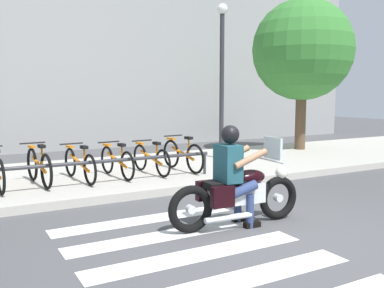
# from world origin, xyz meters

# --- Properties ---
(ground_plane) EXTENTS (48.00, 48.00, 0.00)m
(ground_plane) POSITION_xyz_m (0.00, 0.00, 0.00)
(ground_plane) COLOR #4C4C4F
(sidewalk) EXTENTS (24.00, 4.40, 0.15)m
(sidewalk) POSITION_xyz_m (0.00, 4.99, 0.07)
(sidewalk) COLOR #B7B2A8
(sidewalk) RESTS_ON ground
(crosswalk_stripe_1) EXTENTS (2.80, 0.40, 0.01)m
(crosswalk_stripe_1) POSITION_xyz_m (-1.26, -0.80, 0.00)
(crosswalk_stripe_1) COLOR white
(crosswalk_stripe_1) RESTS_ON ground
(crosswalk_stripe_2) EXTENTS (2.80, 0.40, 0.01)m
(crosswalk_stripe_2) POSITION_xyz_m (-1.26, 0.00, 0.00)
(crosswalk_stripe_2) COLOR white
(crosswalk_stripe_2) RESTS_ON ground
(crosswalk_stripe_3) EXTENTS (2.80, 0.40, 0.01)m
(crosswalk_stripe_3) POSITION_xyz_m (-1.26, 0.80, 0.00)
(crosswalk_stripe_3) COLOR white
(crosswalk_stripe_3) RESTS_ON ground
(crosswalk_stripe_4) EXTENTS (2.80, 0.40, 0.01)m
(crosswalk_stripe_4) POSITION_xyz_m (-1.26, 1.60, 0.00)
(crosswalk_stripe_4) COLOR white
(crosswalk_stripe_4) RESTS_ON ground
(motorcycle) EXTENTS (2.12, 0.65, 1.25)m
(motorcycle) POSITION_xyz_m (-0.21, 0.69, 0.47)
(motorcycle) COLOR black
(motorcycle) RESTS_ON ground
(rider) EXTENTS (0.64, 0.56, 1.45)m
(rider) POSITION_xyz_m (-0.29, 0.70, 0.83)
(rider) COLOR #1E4C59
(rider) RESTS_ON ground
(bicycle_1) EXTENTS (0.48, 1.62, 0.80)m
(bicycle_1) POSITION_xyz_m (-2.31, 4.22, 0.51)
(bicycle_1) COLOR black
(bicycle_1) RESTS_ON sidewalk
(bicycle_2) EXTENTS (0.48, 1.70, 0.73)m
(bicycle_2) POSITION_xyz_m (-1.54, 4.22, 0.49)
(bicycle_2) COLOR black
(bicycle_2) RESTS_ON sidewalk
(bicycle_3) EXTENTS (0.48, 1.58, 0.73)m
(bicycle_3) POSITION_xyz_m (-0.77, 4.22, 0.49)
(bicycle_3) COLOR black
(bicycle_3) RESTS_ON sidewalk
(bicycle_4) EXTENTS (0.48, 1.59, 0.72)m
(bicycle_4) POSITION_xyz_m (0.00, 4.22, 0.48)
(bicycle_4) COLOR black
(bicycle_4) RESTS_ON sidewalk
(bicycle_5) EXTENTS (0.48, 1.62, 0.79)m
(bicycle_5) POSITION_xyz_m (0.77, 4.22, 0.51)
(bicycle_5) COLOR black
(bicycle_5) RESTS_ON sidewalk
(bike_rack) EXTENTS (4.45, 0.07, 0.49)m
(bike_rack) POSITION_xyz_m (-1.16, 3.66, 0.57)
(bike_rack) COLOR #333338
(bike_rack) RESTS_ON sidewalk
(street_lamp) EXTENTS (0.28, 0.28, 4.20)m
(street_lamp) POSITION_xyz_m (2.58, 5.39, 2.55)
(street_lamp) COLOR #2D2D33
(street_lamp) RESTS_ON ground
(tree_near_rack) EXTENTS (3.08, 3.08, 4.75)m
(tree_near_rack) POSITION_xyz_m (5.78, 5.79, 3.20)
(tree_near_rack) COLOR brown
(tree_near_rack) RESTS_ON ground
(building_backdrop) EXTENTS (24.00, 1.20, 7.77)m
(building_backdrop) POSITION_xyz_m (0.00, 10.69, 3.88)
(building_backdrop) COLOR #959595
(building_backdrop) RESTS_ON ground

